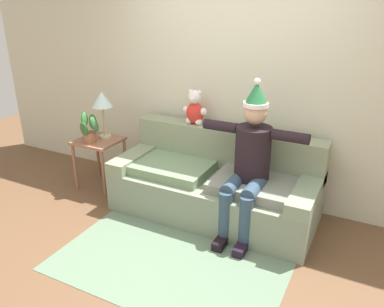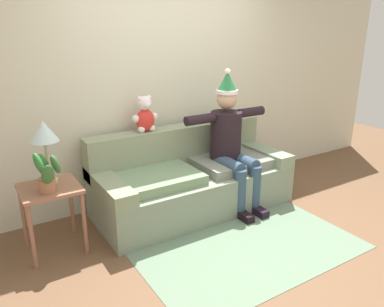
{
  "view_description": "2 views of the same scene",
  "coord_description": "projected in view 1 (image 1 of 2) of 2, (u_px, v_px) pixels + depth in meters",
  "views": [
    {
      "loc": [
        1.43,
        -2.33,
        2.16
      ],
      "look_at": [
        -0.2,
        0.86,
        0.7
      ],
      "focal_mm": 35.83,
      "sensor_mm": 36.0,
      "label": 1
    },
    {
      "loc": [
        -2.01,
        -2.21,
        1.9
      ],
      "look_at": [
        -0.12,
        0.81,
        0.71
      ],
      "focal_mm": 35.04,
      "sensor_mm": 36.0,
      "label": 2
    }
  ],
  "objects": [
    {
      "name": "potted_plant",
      "position": [
        89.0,
        128.0,
        4.37
      ],
      "size": [
        0.24,
        0.26,
        0.37
      ],
      "color": "#9D6344",
      "rests_on": "side_table"
    },
    {
      "name": "area_rug",
      "position": [
        166.0,
        267.0,
        3.31
      ],
      "size": [
        2.0,
        1.1,
        0.01
      ],
      "primitive_type": "cube",
      "color": "slate",
      "rests_on": "ground_plane"
    },
    {
      "name": "couch",
      "position": [
        216.0,
        184.0,
        4.06
      ],
      "size": [
        2.12,
        0.91,
        0.86
      ],
      "color": "gray",
      "rests_on": "ground_plane"
    },
    {
      "name": "back_wall",
      "position": [
        238.0,
        79.0,
        4.11
      ],
      "size": [
        7.0,
        0.1,
        2.7
      ],
      "primitive_type": "cube",
      "color": "beige",
      "rests_on": "ground_plane"
    },
    {
      "name": "ground_plane",
      "position": [
        168.0,
        265.0,
        3.34
      ],
      "size": [
        10.0,
        10.0,
        0.0
      ],
      "primitive_type": "plane",
      "color": "brown"
    },
    {
      "name": "side_table",
      "position": [
        99.0,
        148.0,
        4.55
      ],
      "size": [
        0.49,
        0.47,
        0.61
      ],
      "color": "#95614A",
      "rests_on": "ground_plane"
    },
    {
      "name": "person_seated",
      "position": [
        249.0,
        159.0,
        3.59
      ],
      "size": [
        1.02,
        0.77,
        1.5
      ],
      "color": "black",
      "rests_on": "ground_plane"
    },
    {
      "name": "table_lamp",
      "position": [
        102.0,
        102.0,
        4.4
      ],
      "size": [
        0.24,
        0.24,
        0.56
      ],
      "color": "#C1B693",
      "rests_on": "side_table"
    },
    {
      "name": "teddy_bear",
      "position": [
        195.0,
        109.0,
        4.18
      ],
      "size": [
        0.29,
        0.17,
        0.38
      ],
      "color": "red",
      "rests_on": "couch"
    }
  ]
}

